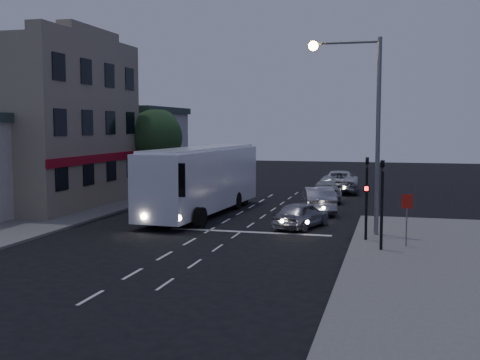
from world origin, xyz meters
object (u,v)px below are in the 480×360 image
(car_suv, at_px, (301,215))
(traffic_signal_main, at_px, (367,188))
(tour_bus, at_px, (202,178))
(car_sedan_a, at_px, (318,200))
(car_sedan_c, at_px, (340,181))
(street_tree, at_px, (155,134))
(traffic_signal_side, at_px, (382,193))
(streetlight, at_px, (364,113))
(regulatory_sign, at_px, (407,211))
(car_sedan_b, at_px, (326,191))

(car_suv, distance_m, traffic_signal_main, 4.82)
(tour_bus, distance_m, car_sedan_a, 6.95)
(car_sedan_c, height_order, street_tree, street_tree)
(traffic_signal_side, relative_size, streetlight, 0.46)
(tour_bus, bearing_deg, regulatory_sign, -28.70)
(car_sedan_a, relative_size, street_tree, 0.76)
(tour_bus, bearing_deg, street_tree, 131.35)
(tour_bus, xyz_separation_m, streetlight, (9.31, -4.72, 3.62))
(tour_bus, distance_m, street_tree, 10.50)
(regulatory_sign, bearing_deg, traffic_signal_side, -136.08)
(car_sedan_a, xyz_separation_m, traffic_signal_main, (3.15, -8.46, 1.65))
(street_tree, bearing_deg, car_sedan_c, 24.11)
(traffic_signal_side, xyz_separation_m, street_tree, (-16.51, 16.22, 2.08))
(traffic_signal_main, bearing_deg, car_suv, 137.79)
(car_sedan_a, distance_m, regulatory_sign, 10.68)
(car_sedan_a, bearing_deg, regulatory_sign, 103.89)
(car_sedan_c, relative_size, regulatory_sign, 2.74)
(traffic_signal_main, bearing_deg, traffic_signal_side, -70.51)
(tour_bus, distance_m, traffic_signal_main, 11.37)
(traffic_signal_main, xyz_separation_m, regulatory_sign, (1.70, -1.01, -0.82))
(traffic_signal_side, bearing_deg, tour_bus, 141.65)
(car_suv, distance_m, car_sedan_b, 11.16)
(car_sedan_b, distance_m, car_sedan_c, 5.85)
(car_suv, bearing_deg, car_sedan_c, -74.09)
(car_suv, relative_size, car_sedan_c, 0.66)
(traffic_signal_main, bearing_deg, car_sedan_c, 98.27)
(car_sedan_b, relative_size, street_tree, 0.77)
(car_suv, relative_size, regulatory_sign, 1.81)
(car_suv, bearing_deg, car_sedan_b, -72.76)
(car_sedan_c, relative_size, street_tree, 0.97)
(streetlight, bearing_deg, car_sedan_b, 103.48)
(tour_bus, relative_size, streetlight, 1.43)
(car_sedan_a, xyz_separation_m, streetlight, (2.89, -7.04, 4.96))
(car_suv, xyz_separation_m, regulatory_sign, (5.03, -4.04, 0.92))
(car_suv, relative_size, street_tree, 0.64)
(tour_bus, xyz_separation_m, traffic_signal_main, (9.56, -6.14, 0.31))
(car_sedan_a, distance_m, street_tree, 14.41)
(car_sedan_a, relative_size, regulatory_sign, 2.14)
(car_sedan_a, xyz_separation_m, street_tree, (-12.66, 5.79, 3.72))
(car_sedan_c, bearing_deg, street_tree, 21.20)
(car_sedan_b, relative_size, car_sedan_c, 0.80)
(car_sedan_c, xyz_separation_m, traffic_signal_main, (2.91, -20.02, 1.58))
(car_sedan_a, distance_m, car_sedan_c, 11.56)
(tour_bus, height_order, car_suv, tour_bus)
(regulatory_sign, bearing_deg, car_sedan_b, 108.26)
(car_sedan_c, bearing_deg, traffic_signal_side, 96.41)
(regulatory_sign, height_order, street_tree, street_tree)
(traffic_signal_side, bearing_deg, regulatory_sign, 43.92)
(car_sedan_a, xyz_separation_m, car_sedan_b, (-0.16, 5.72, -0.08))
(car_sedan_c, height_order, streetlight, streetlight)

